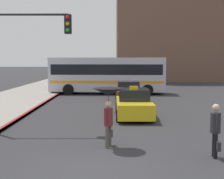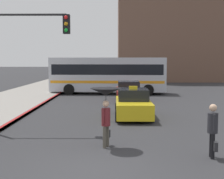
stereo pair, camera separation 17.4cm
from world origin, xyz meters
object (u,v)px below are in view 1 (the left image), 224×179
at_px(taxi, 133,104).
at_px(traffic_light, 19,45).
at_px(city_bus, 107,74).
at_px(pedestrian_with_umbrella, 108,99).
at_px(sedan_red, 128,92).
at_px(pedestrian_man, 215,127).

xyz_separation_m(taxi, traffic_light, (-5.09, -3.26, 3.00)).
xyz_separation_m(taxi, city_bus, (-1.60, 12.01, 1.14)).
distance_m(pedestrian_with_umbrella, traffic_light, 5.03).
bearing_deg(city_bus, sedan_red, 21.16).
height_order(city_bus, traffic_light, traffic_light).
bearing_deg(traffic_light, pedestrian_man, -28.03).
bearing_deg(pedestrian_man, sedan_red, -166.56).
relative_size(sedan_red, traffic_light, 0.81).
bearing_deg(sedan_red, pedestrian_man, 98.08).
height_order(city_bus, pedestrian_with_umbrella, city_bus).
bearing_deg(city_bus, pedestrian_with_umbrella, 4.28).
xyz_separation_m(sedan_red, pedestrian_with_umbrella, (-1.35, -12.73, 1.02)).
relative_size(city_bus, traffic_light, 2.00).
bearing_deg(pedestrian_with_umbrella, taxi, 12.68).
relative_size(pedestrian_man, traffic_light, 0.32).
height_order(sedan_red, city_bus, city_bus).
bearing_deg(traffic_light, taxi, 32.65).
xyz_separation_m(city_bus, pedestrian_man, (3.64, -19.07, -0.85)).
bearing_deg(city_bus, taxi, 10.86).
xyz_separation_m(pedestrian_with_umbrella, traffic_light, (-3.81, 2.62, 1.99)).
height_order(taxi, city_bus, city_bus).
xyz_separation_m(taxi, pedestrian_with_umbrella, (-1.29, -5.88, 1.01)).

